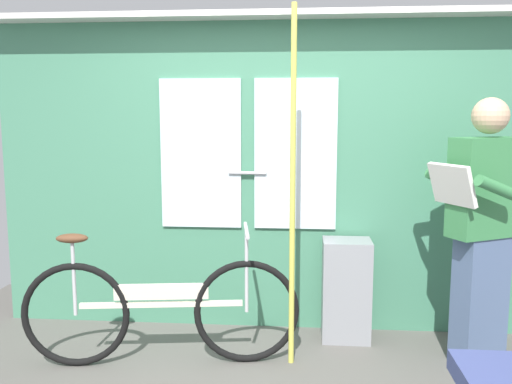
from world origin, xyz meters
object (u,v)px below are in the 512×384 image
bicycle_near_door (160,310)px  passenger_reading_newspaper (483,226)px  trash_bin_by_wall (346,290)px  handrail_pole (293,190)px

bicycle_near_door → passenger_reading_newspaper: bearing=-1.8°
trash_bin_by_wall → handrail_pole: (-0.38, -0.43, 0.78)m
bicycle_near_door → trash_bin_by_wall: bearing=15.1°
handrail_pole → trash_bin_by_wall: bearing=48.0°
bicycle_near_door → trash_bin_by_wall: bicycle_near_door is taller
bicycle_near_door → handrail_pole: size_ratio=0.78×
passenger_reading_newspaper → handrail_pole: bearing=-21.7°
bicycle_near_door → handrail_pole: (0.84, 0.09, 0.77)m
bicycle_near_door → passenger_reading_newspaper: (2.06, 0.22, 0.54)m
bicycle_near_door → handrail_pole: handrail_pole is taller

